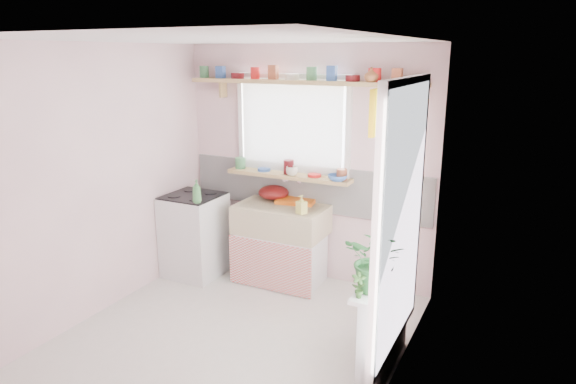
% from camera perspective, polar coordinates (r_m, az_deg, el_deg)
% --- Properties ---
extents(room, '(3.20, 3.20, 3.20)m').
position_cam_1_polar(room, '(4.55, 5.80, 2.00)').
color(room, beige).
rests_on(room, ground).
extents(sink_unit, '(0.95, 0.65, 1.11)m').
position_cam_1_polar(sink_unit, '(5.52, -0.79, -5.74)').
color(sink_unit, white).
rests_on(sink_unit, ground).
extents(cooker, '(0.58, 0.58, 0.93)m').
position_cam_1_polar(cooker, '(5.79, -10.33, -4.67)').
color(cooker, white).
rests_on(cooker, ground).
extents(radiator_ledge, '(0.22, 0.95, 0.78)m').
position_cam_1_polar(radiator_ledge, '(4.13, 10.64, -14.15)').
color(radiator_ledge, white).
rests_on(radiator_ledge, ground).
extents(windowsill, '(1.40, 0.22, 0.04)m').
position_cam_1_polar(windowsill, '(5.47, 0.08, 1.84)').
color(windowsill, tan).
rests_on(windowsill, room).
extents(pine_shelf, '(2.52, 0.24, 0.04)m').
position_cam_1_polar(pine_shelf, '(5.26, 1.53, 12.10)').
color(pine_shelf, tan).
rests_on(pine_shelf, room).
extents(shelf_crockery, '(2.47, 0.11, 0.12)m').
position_cam_1_polar(shelf_crockery, '(5.27, 1.10, 12.91)').
color(shelf_crockery, '#3F7F4C').
rests_on(shelf_crockery, pine_shelf).
extents(sill_crockery, '(1.35, 0.11, 0.12)m').
position_cam_1_polar(sill_crockery, '(5.45, 0.08, 2.62)').
color(sill_crockery, '#3F7F4C').
rests_on(sill_crockery, windowsill).
extents(dish_tray, '(0.45, 0.37, 0.04)m').
position_cam_1_polar(dish_tray, '(5.52, 0.95, -0.93)').
color(dish_tray, '#D65E13').
rests_on(dish_tray, sink_unit).
extents(colander, '(0.39, 0.39, 0.15)m').
position_cam_1_polar(colander, '(5.63, -1.61, -0.04)').
color(colander, '#5E1010').
rests_on(colander, sink_unit).
extents(jade_plant, '(0.46, 0.40, 0.47)m').
position_cam_1_polar(jade_plant, '(3.65, 9.86, -7.45)').
color(jade_plant, '#245C2A').
rests_on(jade_plant, radiator_ledge).
extents(fruit_bowl, '(0.44, 0.44, 0.08)m').
position_cam_1_polar(fruit_bowl, '(4.32, 11.25, -6.66)').
color(fruit_bowl, silver).
rests_on(fruit_bowl, radiator_ledge).
extents(herb_pot, '(0.11, 0.09, 0.19)m').
position_cam_1_polar(herb_pot, '(3.59, 7.85, -10.24)').
color(herb_pot, '#335D25').
rests_on(herb_pot, radiator_ledge).
extents(soap_bottle_sink, '(0.11, 0.11, 0.19)m').
position_cam_1_polar(soap_bottle_sink, '(5.11, 1.51, -1.40)').
color(soap_bottle_sink, '#D6D15F').
rests_on(soap_bottle_sink, sink_unit).
extents(sill_cup, '(0.14, 0.14, 0.10)m').
position_cam_1_polar(sill_cup, '(5.37, 0.43, 2.35)').
color(sill_cup, beige).
rests_on(sill_cup, windowsill).
extents(sill_bowl, '(0.25, 0.25, 0.06)m').
position_cam_1_polar(sill_bowl, '(5.18, 5.53, 1.59)').
color(sill_bowl, '#3868B7').
rests_on(sill_bowl, windowsill).
extents(shelf_vase, '(0.15, 0.15, 0.14)m').
position_cam_1_polar(shelf_vase, '(4.93, 9.24, 12.74)').
color(shelf_vase, '#98592F').
rests_on(shelf_vase, pine_shelf).
extents(cooker_bottle, '(0.12, 0.12, 0.24)m').
position_cam_1_polar(cooker_bottle, '(5.33, -10.11, 0.07)').
color(cooker_bottle, '#468D4B').
rests_on(cooker_bottle, cooker).
extents(fruit, '(0.20, 0.14, 0.10)m').
position_cam_1_polar(fruit, '(4.30, 11.39, -5.88)').
color(fruit, orange).
rests_on(fruit, fruit_bowl).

